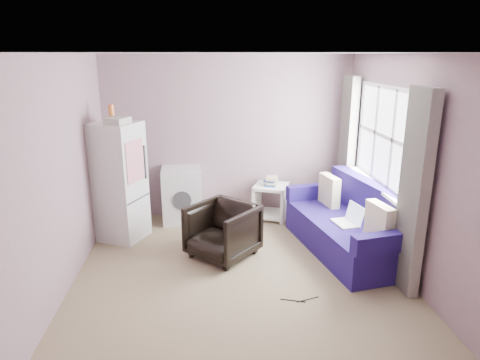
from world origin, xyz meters
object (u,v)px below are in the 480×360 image
object	(u,v)px
side_table	(271,199)
washing_machine	(182,193)
sofa	(351,227)
fridge	(120,181)
armchair	(222,228)

from	to	relation	value
side_table	washing_machine	bearing A→B (deg)	178.79
sofa	fridge	bearing A→B (deg)	156.62
armchair	side_table	distance (m)	1.51
armchair	side_table	bearing A→B (deg)	99.90
fridge	sofa	bearing A→B (deg)	12.37
sofa	side_table	bearing A→B (deg)	113.76
washing_machine	side_table	distance (m)	1.38
fridge	side_table	xyz separation A→B (m)	(2.18, 0.57, -0.51)
fridge	washing_machine	distance (m)	1.07
side_table	sofa	xyz separation A→B (m)	(0.86, -1.23, 0.01)
fridge	sofa	world-z (taller)	fridge
fridge	side_table	size ratio (longest dim) A/B	2.77
armchair	sofa	distance (m)	1.67
fridge	side_table	bearing A→B (deg)	39.36
washing_machine	sofa	size ratio (longest dim) A/B	0.39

